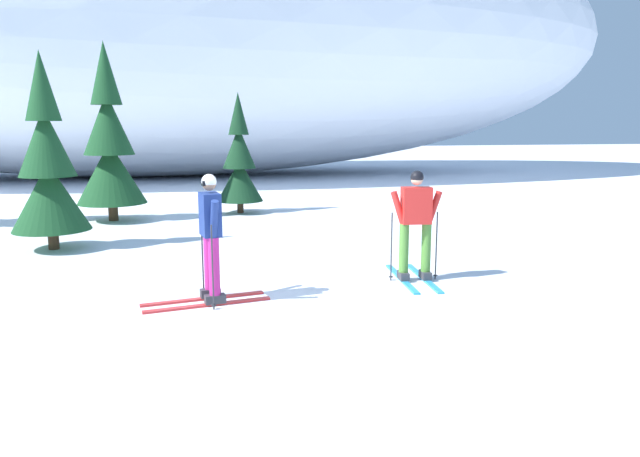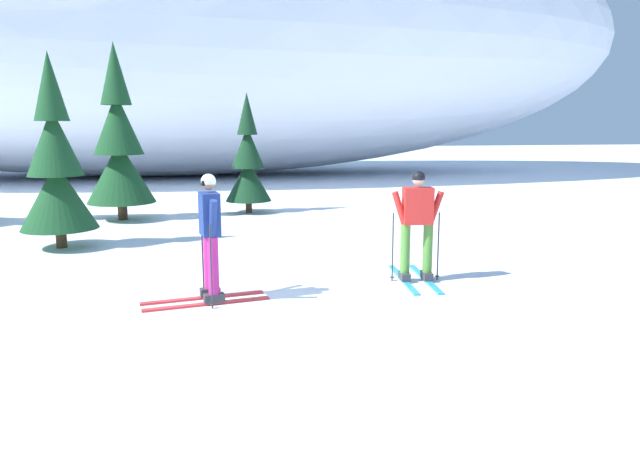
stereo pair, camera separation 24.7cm
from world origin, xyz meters
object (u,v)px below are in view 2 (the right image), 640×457
object	(u,v)px
skier_red_jacket	(417,224)
skier_navy_jacket	(210,236)
pine_tree_center_right	(119,147)
pine_tree_far_right	(248,163)
pine_tree_center_left	(56,168)

from	to	relation	value
skier_red_jacket	skier_navy_jacket	xyz separation A→B (m)	(-3.21, -0.44, 0.01)
skier_navy_jacket	pine_tree_center_right	xyz separation A→B (m)	(-2.15, 7.84, 0.96)
skier_red_jacket	pine_tree_center_right	xyz separation A→B (m)	(-5.36, 7.40, 0.97)
skier_navy_jacket	pine_tree_far_right	xyz separation A→B (m)	(1.21, 8.48, 0.46)
skier_red_jacket	skier_navy_jacket	world-z (taller)	skier_navy_jacket
skier_red_jacket	pine_tree_far_right	distance (m)	8.30
pine_tree_center_left	pine_tree_far_right	bearing A→B (deg)	45.04
pine_tree_center_right	skier_red_jacket	bearing A→B (deg)	-54.10
skier_navy_jacket	pine_tree_far_right	world-z (taller)	pine_tree_far_right
skier_navy_jacket	pine_tree_far_right	bearing A→B (deg)	81.88
skier_navy_jacket	pine_tree_center_right	world-z (taller)	pine_tree_center_right
pine_tree_center_left	pine_tree_far_right	xyz separation A→B (m)	(4.13, 4.13, -0.22)
pine_tree_center_left	pine_tree_center_right	bearing A→B (deg)	77.64
skier_red_jacket	pine_tree_center_left	bearing A→B (deg)	147.48
pine_tree_center_left	pine_tree_center_right	xyz separation A→B (m)	(0.77, 3.50, 0.28)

